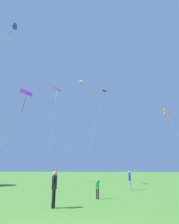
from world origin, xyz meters
name	(u,v)px	position (x,y,z in m)	size (l,w,h in m)	color
kite_pink_low	(57,91)	(-16.17, 40.98, 23.21)	(2.95, 10.49, 25.13)	pink
kite_blue_delta	(13,26)	(-14.83, 16.30, 23.61)	(3.19, 9.29, 24.30)	blue
kite_black_large	(103,96)	(-2.87, 40.23, 20.47)	(4.40, 11.88, 22.85)	black
kite_yellow_diamond	(79,91)	(-9.33, 40.01, 22.49)	(2.56, 4.68, 26.09)	yellow
kite_purple_streamer	(25,97)	(-15.51, 23.52, 14.45)	(3.83, 12.53, 16.33)	purple
kite_orange_box	(165,112)	(13.10, 44.05, 16.38)	(3.16, 10.16, 17.48)	orange
person_near_tree	(54,185)	(-2.19, 4.58, 1.04)	(0.23, 0.56, 1.73)	black
person_child_small	(97,187)	(-0.42, 7.90, 0.74)	(0.34, 0.30, 1.22)	black
person_foreground_watcher	(129,178)	(1.85, 13.94, 1.03)	(0.27, 0.54, 1.71)	gray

